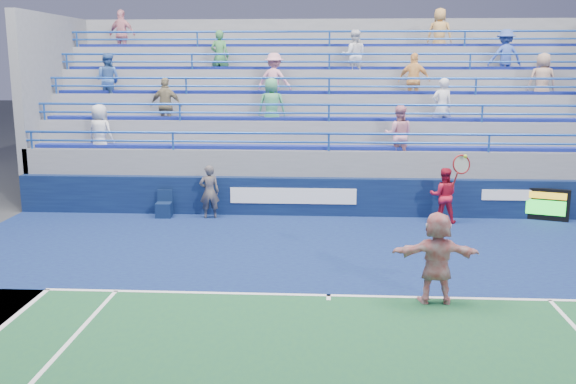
# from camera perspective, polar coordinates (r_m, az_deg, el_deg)

# --- Properties ---
(ground) EXTENTS (120.00, 120.00, 0.00)m
(ground) POSITION_cam_1_polar(r_m,az_deg,el_deg) (12.32, 3.63, -9.25)
(ground) COLOR #333538
(sponsor_wall) EXTENTS (18.00, 0.32, 1.10)m
(sponsor_wall) POSITION_cam_1_polar(r_m,az_deg,el_deg) (18.42, 3.60, -0.44)
(sponsor_wall) COLOR #0A1337
(sponsor_wall) RESTS_ON ground
(bleacher_stand) EXTENTS (18.00, 5.60, 6.13)m
(bleacher_stand) POSITION_cam_1_polar(r_m,az_deg,el_deg) (21.98, 3.58, 4.15)
(bleacher_stand) COLOR slate
(bleacher_stand) RESTS_ON ground
(serve_speed_board) EXTENTS (1.29, 0.56, 0.91)m
(serve_speed_board) POSITION_cam_1_polar(r_m,az_deg,el_deg) (19.22, 21.83, -1.04)
(serve_speed_board) COLOR black
(serve_speed_board) RESTS_ON ground
(judge_chair) EXTENTS (0.45, 0.45, 0.77)m
(judge_chair) POSITION_cam_1_polar(r_m,az_deg,el_deg) (18.58, -10.95, -1.48)
(judge_chair) COLOR #0C1B3C
(judge_chair) RESTS_ON ground
(tennis_player) EXTENTS (1.61, 0.54, 2.77)m
(tennis_player) POSITION_cam_1_polar(r_m,az_deg,el_deg) (12.03, 13.10, -5.69)
(tennis_player) COLOR white
(tennis_player) RESTS_ON ground
(line_judge) EXTENTS (0.63, 0.49, 1.52)m
(line_judge) POSITION_cam_1_polar(r_m,az_deg,el_deg) (18.17, -7.00, 0.01)
(line_judge) COLOR #141837
(line_judge) RESTS_ON ground
(ball_girl) EXTENTS (0.80, 0.66, 1.53)m
(ball_girl) POSITION_cam_1_polar(r_m,az_deg,el_deg) (18.05, 13.66, -0.30)
(ball_girl) COLOR #B0142B
(ball_girl) RESTS_ON ground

